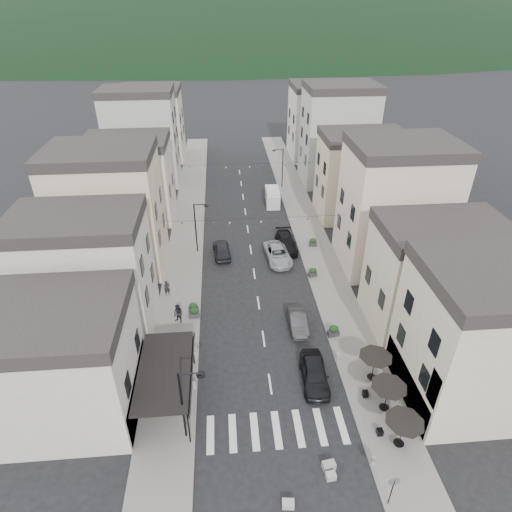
% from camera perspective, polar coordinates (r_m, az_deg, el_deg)
% --- Properties ---
extents(ground, '(700.00, 700.00, 0.00)m').
position_cam_1_polar(ground, '(30.30, 3.30, -25.16)').
color(ground, black).
rests_on(ground, ground).
extents(sidewalk_left, '(4.00, 76.00, 0.12)m').
position_cam_1_polar(sidewalk_left, '(54.72, -9.06, 3.80)').
color(sidewalk_left, slate).
rests_on(sidewalk_left, ground).
extents(sidewalk_right, '(4.00, 76.00, 0.12)m').
position_cam_1_polar(sidewalk_right, '(55.52, 6.59, 4.43)').
color(sidewalk_right, slate).
rests_on(sidewalk_right, ground).
extents(hill_backdrop, '(640.00, 360.00, 70.00)m').
position_cam_1_polar(hill_backdrop, '(317.33, -4.82, 27.09)').
color(hill_backdrop, black).
rests_on(hill_backdrop, ground).
extents(boutique_building, '(12.00, 8.00, 8.00)m').
position_cam_1_polar(boutique_building, '(32.67, -26.71, -13.36)').
color(boutique_building, '#B9B4AA').
rests_on(boutique_building, ground).
extents(bistro_building, '(10.00, 8.00, 10.00)m').
position_cam_1_polar(bistro_building, '(33.64, 28.27, -10.08)').
color(bistro_building, beige).
rests_on(bistro_building, ground).
extents(boutique_awning, '(3.77, 7.50, 3.28)m').
position_cam_1_polar(boutique_awning, '(31.10, -11.63, -14.78)').
color(boutique_awning, black).
rests_on(boutique_awning, ground).
extents(buildings_row_left, '(10.20, 54.16, 14.00)m').
position_cam_1_polar(buildings_row_left, '(58.52, -16.25, 11.32)').
color(buildings_row_left, '#B9B4AA').
rests_on(buildings_row_left, ground).
extents(buildings_row_right, '(10.20, 54.16, 14.50)m').
position_cam_1_polar(buildings_row_right, '(58.87, 12.99, 12.09)').
color(buildings_row_right, beige).
rests_on(buildings_row_right, ground).
extents(cafe_terrace, '(2.50, 8.10, 2.53)m').
position_cam_1_polar(cafe_terrace, '(31.75, 17.24, -16.59)').
color(cafe_terrace, black).
rests_on(cafe_terrace, ground).
extents(streetlamp_left_near, '(1.70, 0.56, 6.00)m').
position_cam_1_polar(streetlamp_left_near, '(28.50, -9.33, -18.29)').
color(streetlamp_left_near, black).
rests_on(streetlamp_left_near, ground).
extents(streetlamp_left_far, '(1.70, 0.56, 6.00)m').
position_cam_1_polar(streetlamp_left_far, '(47.61, -7.77, 4.39)').
color(streetlamp_left_far, black).
rests_on(streetlamp_left_far, ground).
extents(streetlamp_right_far, '(1.70, 0.56, 6.00)m').
position_cam_1_polar(streetlamp_right_far, '(64.67, 3.32, 12.15)').
color(streetlamp_right_far, black).
rests_on(streetlamp_right_far, ground).
extents(traffic_sign, '(0.70, 0.07, 2.70)m').
position_cam_1_polar(traffic_sign, '(28.11, 17.82, -27.14)').
color(traffic_sign, black).
rests_on(traffic_sign, ground).
extents(bollards, '(11.66, 10.26, 0.60)m').
position_cam_1_polar(bollards, '(33.26, 2.01, -16.84)').
color(bollards, gray).
rests_on(bollards, ground).
extents(bunting_near, '(19.00, 0.28, 0.62)m').
position_cam_1_polar(bunting_near, '(43.18, -0.37, 4.61)').
color(bunting_near, black).
rests_on(bunting_near, ground).
extents(bunting_far, '(19.00, 0.28, 0.62)m').
position_cam_1_polar(bunting_far, '(57.84, -1.65, 11.83)').
color(bunting_far, black).
rests_on(bunting_far, ground).
extents(parked_car_a, '(2.15, 4.86, 1.63)m').
position_cam_1_polar(parked_car_a, '(33.77, 7.80, -15.27)').
color(parked_car_a, black).
rests_on(parked_car_a, ground).
extents(parked_car_b, '(1.48, 4.16, 1.37)m').
position_cam_1_polar(parked_car_b, '(38.24, 5.57, -8.62)').
color(parked_car_b, '#2E2E30').
rests_on(parked_car_b, ground).
extents(parked_car_c, '(2.99, 5.66, 1.52)m').
position_cam_1_polar(parked_car_c, '(47.12, 2.91, 0.24)').
color(parked_car_c, '#9A9EA3').
rests_on(parked_car_c, ground).
extents(parked_car_d, '(2.17, 5.26, 1.52)m').
position_cam_1_polar(parked_car_d, '(49.34, 4.05, 1.77)').
color(parked_car_d, black).
rests_on(parked_car_d, ground).
extents(parked_car_e, '(2.18, 4.62, 1.53)m').
position_cam_1_polar(parked_car_e, '(48.05, -4.59, 0.86)').
color(parked_car_e, black).
rests_on(parked_car_e, ground).
extents(delivery_van, '(2.05, 4.69, 2.21)m').
position_cam_1_polar(delivery_van, '(60.14, 2.21, 7.93)').
color(delivery_van, silver).
rests_on(delivery_van, ground).
extents(pedestrian_a, '(0.65, 0.49, 1.60)m').
position_cam_1_polar(pedestrian_a, '(42.39, -11.79, -4.23)').
color(pedestrian_a, black).
rests_on(pedestrian_a, sidewalk_left).
extents(pedestrian_b, '(1.17, 1.11, 1.90)m').
position_cam_1_polar(pedestrian_b, '(38.82, -10.33, -7.60)').
color(pedestrian_b, black).
rests_on(pedestrian_b, sidewalk_left).
extents(concrete_block_a, '(0.86, 0.61, 0.50)m').
position_cam_1_polar(concrete_block_a, '(29.99, 9.68, -25.83)').
color(concrete_block_a, gray).
rests_on(concrete_block_a, ground).
extents(concrete_block_b, '(0.64, 0.51, 0.45)m').
position_cam_1_polar(concrete_block_b, '(29.67, 9.94, -26.93)').
color(concrete_block_b, '#A19D98').
rests_on(concrete_block_b, ground).
extents(concrete_block_c, '(0.76, 0.58, 0.40)m').
position_cam_1_polar(concrete_block_c, '(28.58, 4.31, -30.10)').
color(concrete_block_c, '#A7A49E').
rests_on(concrete_block_c, ground).
extents(planter_la, '(0.97, 0.55, 1.07)m').
position_cam_1_polar(planter_la, '(39.43, -8.24, -7.46)').
color(planter_la, '#313133').
rests_on(planter_la, sidewalk_left).
extents(planter_lb, '(0.99, 0.59, 1.07)m').
position_cam_1_polar(planter_lb, '(39.91, -8.33, -6.92)').
color(planter_lb, '#2C2C2E').
rests_on(planter_lb, sidewalk_left).
extents(planter_ra, '(1.06, 0.71, 1.09)m').
position_cam_1_polar(planter_ra, '(37.75, 10.30, -9.77)').
color(planter_ra, '#29292B').
rests_on(planter_ra, sidewalk_right).
extents(planter_rb, '(0.99, 0.72, 1.00)m').
position_cam_1_polar(planter_rb, '(44.73, 7.56, -2.15)').
color(planter_rb, '#2A2A2C').
rests_on(planter_rb, sidewalk_right).
extents(planter_rc, '(0.97, 0.65, 1.00)m').
position_cam_1_polar(planter_rc, '(50.10, 7.62, 1.85)').
color(planter_rc, '#2A2A2C').
rests_on(planter_rc, sidewalk_right).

